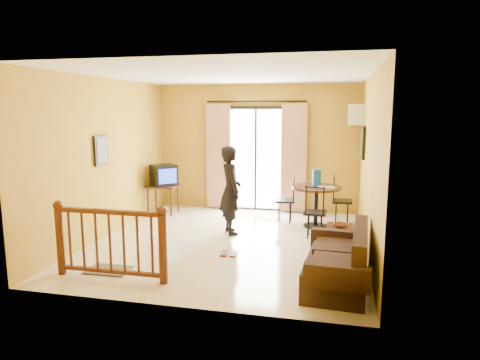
% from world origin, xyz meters
% --- Properties ---
extents(ground, '(5.00, 5.00, 0.00)m').
position_xyz_m(ground, '(0.00, 0.00, 0.00)').
color(ground, beige).
rests_on(ground, ground).
extents(room_shell, '(5.00, 5.00, 5.00)m').
position_xyz_m(room_shell, '(0.00, 0.00, 1.70)').
color(room_shell, white).
rests_on(room_shell, ground).
extents(balcony_door, '(2.25, 0.14, 2.46)m').
position_xyz_m(balcony_door, '(0.00, 2.43, 1.19)').
color(balcony_door, black).
rests_on(balcony_door, ground).
extents(tv_table, '(0.63, 0.53, 0.63)m').
position_xyz_m(tv_table, '(-1.90, 1.67, 0.55)').
color(tv_table, black).
rests_on(tv_table, ground).
extents(television, '(0.66, 0.66, 0.44)m').
position_xyz_m(television, '(-1.87, 1.67, 0.85)').
color(television, black).
rests_on(television, tv_table).
extents(picture_left, '(0.05, 0.42, 0.52)m').
position_xyz_m(picture_left, '(-2.22, -0.20, 1.55)').
color(picture_left, black).
rests_on(picture_left, room_shell).
extents(dining_table, '(0.95, 0.95, 0.79)m').
position_xyz_m(dining_table, '(1.40, 1.33, 0.63)').
color(dining_table, black).
rests_on(dining_table, ground).
extents(water_jug, '(0.17, 0.17, 0.31)m').
position_xyz_m(water_jug, '(1.39, 1.41, 0.95)').
color(water_jug, '#124CAF').
rests_on(water_jug, dining_table).
extents(serving_tray, '(0.31, 0.24, 0.02)m').
position_xyz_m(serving_tray, '(1.59, 1.23, 0.80)').
color(serving_tray, '#F5E2D1').
rests_on(serving_tray, dining_table).
extents(dining_chairs, '(1.54, 1.49, 0.95)m').
position_xyz_m(dining_chairs, '(1.36, 1.26, 0.00)').
color(dining_chairs, black).
rests_on(dining_chairs, ground).
extents(air_conditioner, '(0.31, 0.60, 0.40)m').
position_xyz_m(air_conditioner, '(2.09, 1.95, 2.15)').
color(air_conditioner, white).
rests_on(air_conditioner, room_shell).
extents(botanical_print, '(0.05, 0.50, 0.60)m').
position_xyz_m(botanical_print, '(2.22, 1.30, 1.65)').
color(botanical_print, black).
rests_on(botanical_print, room_shell).
extents(coffee_table, '(0.44, 0.80, 0.36)m').
position_xyz_m(coffee_table, '(1.85, -0.01, 0.24)').
color(coffee_table, black).
rests_on(coffee_table, ground).
extents(bowl, '(0.24, 0.24, 0.07)m').
position_xyz_m(bowl, '(1.85, 0.05, 0.39)').
color(bowl, '#572F1D').
rests_on(bowl, coffee_table).
extents(sofa, '(0.84, 1.65, 0.77)m').
position_xyz_m(sofa, '(1.85, -1.45, 0.29)').
color(sofa, black).
rests_on(sofa, ground).
extents(standing_person, '(0.62, 0.70, 1.60)m').
position_xyz_m(standing_person, '(-0.10, 0.54, 0.80)').
color(standing_person, black).
rests_on(standing_person, ground).
extents(stair_balustrade, '(1.63, 0.13, 1.04)m').
position_xyz_m(stair_balustrade, '(-1.15, -1.90, 0.56)').
color(stair_balustrade, '#471E0F').
rests_on(stair_balustrade, ground).
extents(doormat, '(0.61, 0.41, 0.02)m').
position_xyz_m(doormat, '(-1.34, -1.65, 0.01)').
color(doormat, '#564E45').
rests_on(doormat, ground).
extents(sandals, '(0.26, 0.26, 0.03)m').
position_xyz_m(sandals, '(0.16, -0.63, 0.01)').
color(sandals, '#572F1D').
rests_on(sandals, ground).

